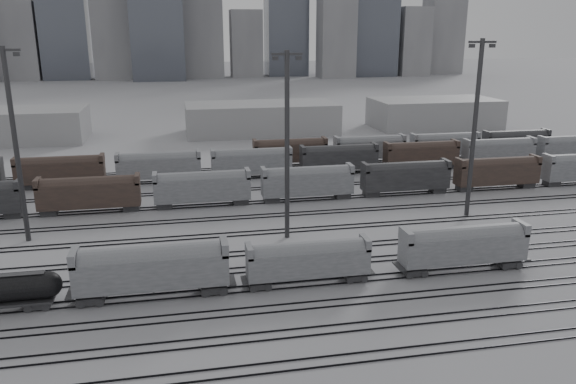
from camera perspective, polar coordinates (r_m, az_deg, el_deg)
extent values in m
plane|color=#A8A8AC|center=(61.53, 1.52, -9.78)|extent=(900.00, 900.00, 0.00)
cube|color=black|center=(49.10, 5.49, -17.04)|extent=(220.00, 0.07, 0.16)
cube|color=black|center=(50.26, 5.00, -16.18)|extent=(220.00, 0.07, 0.16)
cube|color=black|center=(53.18, 3.91, -14.18)|extent=(220.00, 0.07, 0.16)
cube|color=black|center=(54.38, 3.50, -13.44)|extent=(220.00, 0.07, 0.16)
cube|color=black|center=(57.41, 2.58, -11.72)|extent=(220.00, 0.07, 0.16)
cube|color=black|center=(58.64, 2.24, -11.08)|extent=(220.00, 0.07, 0.16)
cube|color=black|center=(61.74, 1.46, -9.60)|extent=(220.00, 0.07, 0.16)
cube|color=black|center=(63.01, 1.17, -9.05)|extent=(220.00, 0.07, 0.16)
cube|color=black|center=(66.18, 0.50, -7.76)|extent=(220.00, 0.07, 0.16)
cube|color=black|center=(67.46, 0.25, -7.27)|extent=(220.00, 0.07, 0.16)
cube|color=black|center=(70.69, -0.33, -6.15)|extent=(220.00, 0.07, 0.16)
cube|color=black|center=(71.99, -0.55, -5.72)|extent=(220.00, 0.07, 0.16)
cube|color=black|center=(77.10, -1.33, -4.21)|extent=(220.00, 0.07, 0.16)
cube|color=black|center=(78.43, -1.51, -3.85)|extent=(220.00, 0.07, 0.16)
cube|color=black|center=(83.61, -2.16, -2.57)|extent=(220.00, 0.07, 0.16)
cube|color=black|center=(84.95, -2.32, -2.26)|extent=(220.00, 0.07, 0.16)
cube|color=black|center=(90.19, -2.88, -1.17)|extent=(220.00, 0.07, 0.16)
cube|color=black|center=(91.55, -3.01, -0.90)|extent=(220.00, 0.07, 0.16)
cube|color=black|center=(97.78, -3.57, 0.20)|extent=(220.00, 0.07, 0.16)
cube|color=black|center=(99.15, -3.69, 0.43)|extent=(220.00, 0.07, 0.16)
cube|color=black|center=(105.44, -4.17, 1.38)|extent=(220.00, 0.07, 0.16)
cube|color=black|center=(106.81, -4.27, 1.57)|extent=(220.00, 0.07, 0.16)
cube|color=black|center=(113.14, -4.69, 2.39)|extent=(220.00, 0.07, 0.16)
cube|color=black|center=(114.52, -4.77, 2.56)|extent=(220.00, 0.07, 0.16)
cube|color=black|center=(62.66, -24.00, -10.27)|extent=(2.38, 1.92, 0.64)
sphere|color=black|center=(61.62, -23.15, -8.64)|extent=(2.66, 2.66, 2.66)
cube|color=black|center=(61.65, -19.36, -10.12)|extent=(2.70, 2.18, 0.73)
cube|color=black|center=(60.98, -7.54, -9.58)|extent=(2.70, 2.18, 0.73)
cube|color=gray|center=(59.99, -13.63, -7.80)|extent=(15.59, 3.12, 3.33)
cylinder|color=gray|center=(59.50, -13.71, -6.70)|extent=(14.13, 3.01, 3.01)
cube|color=gray|center=(60.07, -20.94, -6.26)|extent=(0.73, 3.12, 1.45)
cube|color=gray|center=(59.25, -6.50, -5.56)|extent=(0.73, 3.12, 1.45)
cone|color=black|center=(60.82, -13.51, -9.55)|extent=(2.49, 2.49, 0.94)
cube|color=black|center=(61.45, -2.89, -9.32)|extent=(2.33, 1.88, 0.63)
cube|color=black|center=(63.72, 6.80, -8.45)|extent=(2.33, 1.88, 0.63)
cube|color=gray|center=(61.51, 2.07, -7.14)|extent=(13.42, 2.68, 2.86)
cylinder|color=gray|center=(61.09, 2.08, -6.21)|extent=(12.17, 2.59, 2.59)
cube|color=gray|center=(59.75, -3.97, -6.03)|extent=(0.63, 2.68, 1.25)
cube|color=gray|center=(62.54, 7.86, -5.11)|extent=(0.63, 2.68, 1.25)
cone|color=black|center=(62.22, 2.05, -8.61)|extent=(2.15, 2.15, 0.81)
cube|color=black|center=(66.09, 12.65, -7.77)|extent=(2.56, 2.07, 0.69)
cube|color=black|center=(71.50, 21.42, -6.66)|extent=(2.56, 2.07, 0.69)
cube|color=gray|center=(67.74, 17.37, -5.42)|extent=(14.77, 2.95, 3.15)
cylinder|color=gray|center=(67.33, 17.46, -4.48)|extent=(13.40, 2.86, 2.86)
cube|color=gray|center=(64.04, 11.91, -4.38)|extent=(0.69, 2.95, 1.38)
cube|color=gray|center=(70.67, 22.58, -3.34)|extent=(0.69, 2.95, 1.38)
cone|color=black|center=(68.44, 17.24, -6.91)|extent=(2.36, 2.36, 0.89)
cylinder|color=#333336|center=(79.11, -25.90, 4.06)|extent=(0.64, 0.64, 25.07)
cube|color=#333336|center=(77.83, -27.01, 12.74)|extent=(4.01, 0.30, 0.30)
cube|color=#333336|center=(77.47, -25.87, 12.50)|extent=(0.70, 0.50, 0.50)
cylinder|color=#333336|center=(72.45, -0.10, 4.50)|extent=(0.63, 0.63, 24.53)
cube|color=#333336|center=(71.01, -0.10, 13.85)|extent=(3.93, 0.29, 0.29)
cube|color=#333336|center=(70.77, -1.30, 13.44)|extent=(0.69, 0.49, 0.49)
cube|color=#333336|center=(71.34, 1.09, 13.46)|extent=(0.69, 0.49, 0.49)
cylinder|color=#333336|center=(85.95, 18.39, 5.96)|extent=(0.66, 0.66, 25.80)
cube|color=#333336|center=(84.82, 19.15, 14.21)|extent=(4.13, 0.31, 0.31)
cube|color=#333336|center=(84.07, 18.18, 13.93)|extent=(0.72, 0.52, 0.52)
cube|color=#333336|center=(85.61, 20.04, 13.79)|extent=(0.72, 0.52, 0.52)
cube|color=#48352D|center=(90.27, -19.52, -0.28)|extent=(15.00, 3.00, 5.60)
cube|color=gray|center=(89.31, -8.69, 0.31)|extent=(15.00, 3.00, 5.60)
cube|color=gray|center=(91.55, 1.99, 0.88)|extent=(15.00, 3.00, 5.60)
cube|color=black|center=(96.77, 11.84, 1.38)|extent=(15.00, 3.00, 5.60)
cube|color=#48352D|center=(104.53, 20.46, 1.79)|extent=(15.00, 3.00, 5.60)
cube|color=#48352D|center=(106.74, -22.12, 1.90)|extent=(15.00, 3.00, 5.60)
cube|color=gray|center=(104.80, -12.97, 2.44)|extent=(15.00, 3.00, 5.60)
cube|color=gray|center=(105.59, -3.71, 2.93)|extent=(15.00, 3.00, 5.60)
cube|color=black|center=(109.06, 5.19, 3.32)|extent=(15.00, 3.00, 5.60)
cube|color=#48352D|center=(114.97, 13.36, 3.62)|extent=(15.00, 3.00, 5.60)
cube|color=gray|center=(122.96, 20.61, 3.81)|extent=(15.00, 3.00, 5.60)
cube|color=gray|center=(132.66, 26.89, 3.94)|extent=(15.00, 3.00, 5.60)
cube|color=#48352D|center=(114.75, 0.22, 4.03)|extent=(15.00, 3.00, 5.60)
cube|color=gray|center=(119.24, 8.27, 4.33)|extent=(15.00, 3.00, 5.60)
cube|color=gray|center=(125.89, 15.61, 4.52)|extent=(15.00, 3.00, 5.60)
cube|color=black|center=(134.37, 22.12, 4.63)|extent=(15.00, 3.00, 5.60)
cube|color=#99999B|center=(152.33, -2.74, 7.49)|extent=(40.00, 18.00, 8.00)
cube|color=#99999B|center=(167.18, 14.62, 7.77)|extent=(35.00, 18.00, 8.00)
cube|color=gray|center=(344.03, -25.98, 13.61)|extent=(22.00, 17.60, 42.00)
cube|color=#4C515C|center=(339.10, -22.12, 17.25)|extent=(25.00, 20.00, 80.00)
cube|color=gray|center=(335.52, -17.49, 14.95)|extent=(20.00, 16.00, 48.00)
cube|color=gray|center=(334.39, -8.68, 16.52)|extent=(22.00, 17.60, 60.00)
cube|color=gray|center=(336.70, -4.21, 14.78)|extent=(18.00, 14.40, 38.00)
cube|color=#4C515C|center=(340.78, 0.11, 17.69)|extent=(24.00, 19.20, 72.00)
cube|color=gray|center=(346.50, 4.32, 15.39)|extent=(20.00, 16.00, 45.00)
cube|color=#4C515C|center=(354.38, 8.51, 18.76)|extent=(26.00, 20.80, 88.00)
cube|color=gray|center=(363.09, 12.19, 14.72)|extent=(18.00, 14.40, 40.00)
cube|color=gray|center=(373.54, 15.91, 15.43)|extent=(22.00, 17.60, 52.00)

